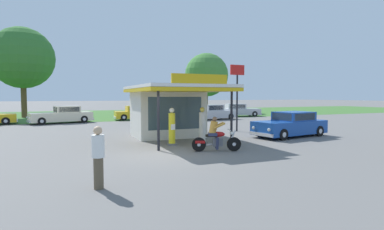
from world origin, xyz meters
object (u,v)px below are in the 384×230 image
Objects in this scene: bystander_standing_back_lot at (98,156)px; roadside_pole_sign at (237,86)px; featured_classic_sedan at (290,125)px; gas_pump_offside at (202,127)px; parked_car_back_row_far_right at (62,115)px; gas_pump_nearside at (172,128)px; parked_car_back_row_centre_left at (238,111)px; parked_car_second_row_spare at (212,113)px; parked_car_back_row_far_left at (138,113)px; motorcycle_with_rider at (216,137)px.

roadside_pole_sign reaches higher than bystander_standing_back_lot.
bystander_standing_back_lot reaches higher than featured_classic_sedan.
gas_pump_offside reaches higher than parked_car_back_row_far_right.
gas_pump_nearside is 0.34× the size of parked_car_back_row_centre_left.
parked_car_back_row_centre_left is (19.87, 1.76, -0.01)m from parked_car_back_row_far_right.
parked_car_second_row_spare is at bearing -6.24° from parked_car_back_row_far_right.
gas_pump_offside is 0.38× the size of parked_car_back_row_far_left.
motorcycle_with_rider is at bearing -92.34° from parked_car_back_row_far_left.
gas_pump_nearside is at bearing 55.57° from bystander_standing_back_lot.
gas_pump_nearside is at bearing -180.00° from gas_pump_offside.
bystander_standing_back_lot is (-6.24, -23.31, 0.23)m from parked_car_back_row_far_left.
parked_car_second_row_spare reaches higher than parked_car_back_row_centre_left.
parked_car_second_row_spare is at bearing -22.45° from parked_car_back_row_far_left.
bystander_standing_back_lot reaches higher than motorcycle_with_rider.
gas_pump_nearside is at bearing -147.52° from roadside_pole_sign.
bystander_standing_back_lot is 14.65m from roadside_pole_sign.
featured_classic_sedan is 17.88m from parked_car_back_row_far_left.
parked_car_back_row_far_left is 0.87× the size of parked_car_back_row_far_right.
parked_car_second_row_spare reaches higher than parked_car_back_row_far_right.
featured_classic_sedan is 20.29m from parked_car_back_row_far_right.
gas_pump_offside is 21.79m from parked_car_back_row_centre_left.
featured_classic_sedan is 13.97m from parked_car_second_row_spare.
gas_pump_offside is at bearing -118.52° from parked_car_second_row_spare.
gas_pump_nearside is 1.70m from gas_pump_offside.
parked_car_second_row_spare is (9.41, 14.19, -0.16)m from gas_pump_nearside.
parked_car_back_row_far_right is at bearing 113.80° from gas_pump_offside.
roadside_pole_sign is at bearing -121.66° from parked_car_back_row_centre_left.
gas_pump_nearside is 16.64m from parked_car_back_row_far_right.
gas_pump_nearside is at bearing -123.56° from parked_car_second_row_spare.
parked_car_second_row_spare is at bearing 61.48° from gas_pump_offside.
parked_car_second_row_spare is at bearing 56.18° from bystander_standing_back_lot.
parked_car_second_row_spare is 10.99m from roadside_pole_sign.
gas_pump_nearside reaches higher than featured_classic_sedan.
gas_pump_offside is 0.37× the size of featured_classic_sedan.
roadside_pole_sign is (-8.38, -13.59, 2.51)m from parked_car_back_row_centre_left.
motorcycle_with_rider is 0.46× the size of roadside_pole_sign.
parked_car_back_row_far_right is (-6.53, 18.18, 0.05)m from motorcycle_with_rider.
bystander_standing_back_lot is (-13.59, -20.28, 0.19)m from parked_car_second_row_spare.
motorcycle_with_rider is 19.63m from parked_car_back_row_far_left.
gas_pump_nearside is 0.41× the size of roadside_pole_sign.
parked_car_back_row_far_right is 1.02× the size of parked_car_back_row_centre_left.
featured_classic_sedan reaches higher than parked_car_back_row_far_left.
parked_car_back_row_centre_left is 16.16m from roadside_pole_sign.
featured_classic_sedan is at bearing -96.40° from parked_car_second_row_spare.
gas_pump_nearside is 0.34× the size of parked_car_second_row_spare.
gas_pump_offside is (1.70, 0.00, 0.00)m from gas_pump_nearside.
featured_classic_sedan is 3.04× the size of bystander_standing_back_lot.
motorcycle_with_rider is 0.38× the size of parked_car_back_row_centre_left.
parked_car_back_row_far_left is at bearing 75.01° from bystander_standing_back_lot.
roadside_pole_sign reaches higher than featured_classic_sedan.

